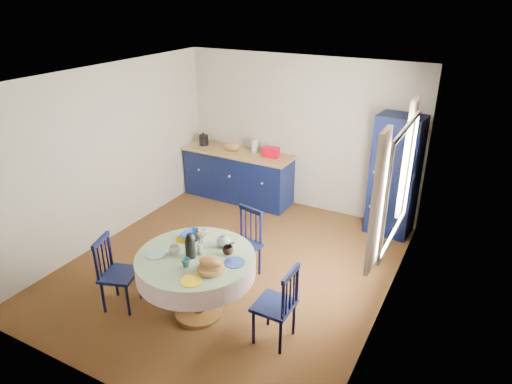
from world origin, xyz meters
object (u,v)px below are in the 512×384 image
(pantry_cabinet, at_px, (395,176))
(chair_far, at_px, (244,243))
(dining_table, at_px, (197,266))
(mug_d, at_px, (203,234))
(kitchen_counter, at_px, (238,174))
(chair_right, at_px, (278,305))
(mug_a, at_px, (175,250))
(mug_c, at_px, (228,250))
(chair_left, at_px, (116,272))
(mug_b, at_px, (186,263))
(cobalt_bowl, at_px, (194,236))

(pantry_cabinet, xyz_separation_m, chair_far, (-1.39, -2.03, -0.45))
(dining_table, relative_size, mug_d, 12.03)
(kitchen_counter, distance_m, chair_far, 2.35)
(chair_right, bearing_deg, chair_far, -134.29)
(mug_a, relative_size, mug_c, 0.98)
(chair_left, bearing_deg, mug_d, -67.15)
(kitchen_counter, xyz_separation_m, chair_left, (0.27, -3.25, -0.01))
(chair_left, distance_m, chair_far, 1.59)
(mug_b, height_order, cobalt_bowl, mug_b)
(chair_left, distance_m, mug_a, 0.83)
(mug_c, bearing_deg, mug_b, -122.37)
(kitchen_counter, bearing_deg, pantry_cabinet, 1.58)
(mug_a, xyz_separation_m, mug_d, (0.07, 0.44, 0.00))
(kitchen_counter, distance_m, mug_c, 3.16)
(cobalt_bowl, bearing_deg, mug_c, -11.37)
(cobalt_bowl, bearing_deg, mug_d, 42.67)
(chair_far, relative_size, mug_a, 7.53)
(cobalt_bowl, bearing_deg, pantry_cabinet, 58.25)
(mug_a, bearing_deg, kitchen_counter, 107.78)
(mug_a, bearing_deg, pantry_cabinet, 61.62)
(chair_far, height_order, chair_right, same)
(mug_b, bearing_deg, cobalt_bowl, 117.25)
(dining_table, xyz_separation_m, mug_d, (-0.16, 0.37, 0.17))
(dining_table, distance_m, mug_b, 0.27)
(chair_far, distance_m, cobalt_bowl, 0.81)
(mug_a, bearing_deg, mug_b, -28.99)
(kitchen_counter, bearing_deg, cobalt_bowl, -69.25)
(pantry_cabinet, distance_m, mug_b, 3.50)
(mug_d, bearing_deg, cobalt_bowl, -137.33)
(pantry_cabinet, bearing_deg, mug_d, -115.85)
(kitchen_counter, relative_size, dining_table, 1.52)
(mug_b, bearing_deg, mug_d, 107.71)
(chair_left, xyz_separation_m, chair_far, (0.97, 1.25, 0.01))
(chair_left, distance_m, chair_right, 1.92)
(chair_right, xyz_separation_m, mug_a, (-1.18, -0.12, 0.37))
(kitchen_counter, bearing_deg, mug_d, -67.26)
(chair_far, relative_size, mug_d, 8.39)
(pantry_cabinet, bearing_deg, chair_right, -93.76)
(mug_c, height_order, mug_d, mug_d)
(chair_right, bearing_deg, pantry_cabinet, 171.61)
(kitchen_counter, relative_size, mug_b, 20.77)
(dining_table, height_order, chair_left, dining_table)
(chair_left, distance_m, mug_b, 1.03)
(dining_table, distance_m, chair_right, 0.98)
(dining_table, distance_m, cobalt_bowl, 0.41)
(pantry_cabinet, relative_size, mug_b, 19.21)
(dining_table, height_order, chair_far, dining_table)
(chair_far, xyz_separation_m, mug_a, (-0.27, -1.04, 0.37))
(pantry_cabinet, xyz_separation_m, chair_left, (-2.36, -3.28, -0.46))
(mug_a, relative_size, cobalt_bowl, 0.44)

